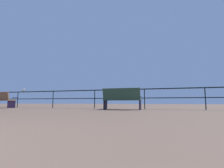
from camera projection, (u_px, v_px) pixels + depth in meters
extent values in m
cube|color=black|center=(118.00, 90.00, 8.34)|extent=(23.51, 0.05, 0.05)
cube|color=black|center=(118.00, 98.00, 8.29)|extent=(23.51, 0.04, 0.04)
cylinder|color=black|center=(18.00, 100.00, 10.24)|extent=(0.04, 0.04, 0.96)
cylinder|color=black|center=(53.00, 100.00, 9.46)|extent=(0.04, 0.04, 0.96)
cylinder|color=black|center=(95.00, 99.00, 8.68)|extent=(0.04, 0.04, 0.96)
cylinder|color=black|center=(145.00, 99.00, 7.89)|extent=(0.04, 0.04, 0.96)
cylinder|color=black|center=(205.00, 99.00, 7.11)|extent=(0.04, 0.04, 0.96)
cube|color=brown|center=(4.00, 100.00, 9.53)|extent=(1.50, 0.64, 0.05)
cube|color=brown|center=(0.00, 96.00, 9.35)|extent=(1.46, 0.27, 0.47)
cube|color=black|center=(11.00, 104.00, 9.24)|extent=(0.08, 0.46, 0.44)
cube|color=black|center=(15.00, 98.00, 9.47)|extent=(0.07, 0.36, 0.04)
cube|color=black|center=(0.00, 98.00, 10.00)|extent=(0.07, 0.36, 0.04)
cube|color=#2B4633|center=(122.00, 100.00, 7.41)|extent=(1.69, 0.50, 0.05)
cube|color=#2B4633|center=(121.00, 94.00, 7.22)|extent=(1.69, 0.15, 0.52)
cube|color=black|center=(140.00, 105.00, 7.15)|extent=(0.04, 0.44, 0.43)
cube|color=black|center=(141.00, 97.00, 7.37)|extent=(0.04, 0.34, 0.04)
cube|color=black|center=(105.00, 105.00, 7.62)|extent=(0.04, 0.44, 0.43)
cube|color=black|center=(107.00, 97.00, 7.84)|extent=(0.04, 0.34, 0.04)
ellipsoid|color=silver|center=(23.00, 91.00, 10.19)|extent=(0.24, 0.17, 0.12)
ellipsoid|color=#958A9B|center=(23.00, 90.00, 10.19)|extent=(0.22, 0.13, 0.04)
sphere|color=silver|center=(24.00, 90.00, 10.15)|extent=(0.10, 0.10, 0.10)
cone|color=gold|center=(25.00, 90.00, 10.12)|extent=(0.06, 0.05, 0.04)
cube|color=#958A9B|center=(22.00, 90.00, 10.24)|extent=(0.09, 0.07, 0.02)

